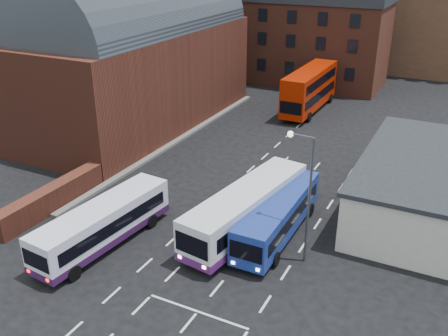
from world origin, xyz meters
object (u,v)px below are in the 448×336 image
at_px(bus_red_double, 309,89).
at_px(street_lamp, 305,188).
at_px(bus_white_outbound, 103,222).
at_px(bus_blue, 278,214).
at_px(bus_white_inbound, 247,207).
at_px(pedestrian_beige, 49,239).
at_px(pedestrian_red, 34,245).

height_order(bus_red_double, street_lamp, street_lamp).
xyz_separation_m(bus_white_outbound, bus_blue, (9.65, 6.10, -0.03)).
distance_m(bus_white_outbound, bus_white_inbound, 9.46).
bearing_deg(bus_blue, bus_white_outbound, 32.18).
bearing_deg(street_lamp, bus_white_outbound, -160.85).
distance_m(bus_blue, bus_red_double, 28.30).
height_order(bus_white_outbound, bus_red_double, bus_red_double).
relative_size(bus_blue, pedestrian_beige, 7.43).
xyz_separation_m(bus_white_outbound, bus_white_inbound, (7.61, 5.62, 0.22)).
relative_size(bus_white_outbound, bus_white_inbound, 0.88).
distance_m(bus_red_double, pedestrian_beige, 36.01).
distance_m(bus_white_inbound, pedestrian_beige, 13.01).
relative_size(pedestrian_red, pedestrian_beige, 1.04).
xyz_separation_m(bus_white_outbound, street_lamp, (11.96, 4.15, 3.33)).
xyz_separation_m(bus_blue, street_lamp, (2.31, -1.95, 3.35)).
xyz_separation_m(bus_red_double, pedestrian_red, (-6.01, -36.52, -1.87)).
distance_m(bus_white_inbound, pedestrian_red, 13.81).
bearing_deg(pedestrian_beige, bus_red_double, -88.72).
relative_size(bus_white_outbound, pedestrian_beige, 7.67).
bearing_deg(bus_red_double, pedestrian_beige, 81.30).
distance_m(bus_white_outbound, bus_blue, 11.42).
relative_size(bus_blue, street_lamp, 1.24).
distance_m(street_lamp, pedestrian_beige, 16.64).
bearing_deg(bus_white_inbound, bus_white_outbound, 44.90).
distance_m(bus_red_double, street_lamp, 30.87).
height_order(bus_blue, street_lamp, street_lamp).
relative_size(bus_white_outbound, street_lamp, 1.28).
height_order(bus_white_inbound, pedestrian_beige, bus_white_inbound).
bearing_deg(bus_white_outbound, pedestrian_red, -131.38).
bearing_deg(street_lamp, bus_white_inbound, 161.42).
relative_size(bus_white_outbound, bus_blue, 1.03).
bearing_deg(bus_white_outbound, bus_red_double, 90.45).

